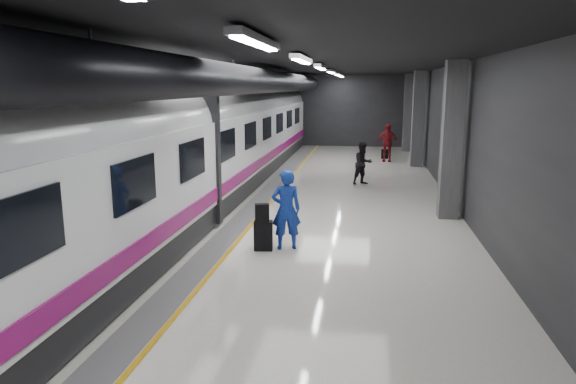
{
  "coord_description": "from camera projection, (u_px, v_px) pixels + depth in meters",
  "views": [
    {
      "loc": [
        2.12,
        -13.17,
        3.78
      ],
      "look_at": [
        0.37,
        -1.61,
        1.36
      ],
      "focal_mm": 32.0,
      "sensor_mm": 36.0,
      "label": 1
    }
  ],
  "objects": [
    {
      "name": "traveler_far_b",
      "position": [
        387.0,
        143.0,
        26.12
      ],
      "size": [
        1.18,
        0.59,
        1.93
      ],
      "primitive_type": "imported",
      "rotation": [
        0.0,
        0.0,
        -0.11
      ],
      "color": "maroon",
      "rests_on": "ground"
    },
    {
      "name": "train",
      "position": [
        165.0,
        151.0,
        13.89
      ],
      "size": [
        3.05,
        38.0,
        4.05
      ],
      "color": "black",
      "rests_on": "ground"
    },
    {
      "name": "suitcase_main",
      "position": [
        263.0,
        235.0,
        12.01
      ],
      "size": [
        0.46,
        0.32,
        0.7
      ],
      "primitive_type": "cube",
      "rotation": [
        0.0,
        0.0,
        0.12
      ],
      "color": "black",
      "rests_on": "ground"
    },
    {
      "name": "ground",
      "position": [
        284.0,
        229.0,
        13.83
      ],
      "size": [
        40.0,
        40.0,
        0.0
      ],
      "primitive_type": "plane",
      "color": "silver",
      "rests_on": "ground"
    },
    {
      "name": "suitcase_far",
      "position": [
        385.0,
        154.0,
        27.31
      ],
      "size": [
        0.38,
        0.28,
        0.5
      ],
      "primitive_type": "cube",
      "rotation": [
        0.0,
        0.0,
        0.2
      ],
      "color": "black",
      "rests_on": "ground"
    },
    {
      "name": "traveler_main",
      "position": [
        286.0,
        209.0,
        12.0
      ],
      "size": [
        0.79,
        0.63,
        1.9
      ],
      "primitive_type": "imported",
      "rotation": [
        0.0,
        0.0,
        3.42
      ],
      "color": "blue",
      "rests_on": "ground"
    },
    {
      "name": "shoulder_bag",
      "position": [
        262.0,
        213.0,
        11.86
      ],
      "size": [
        0.35,
        0.25,
        0.42
      ],
      "primitive_type": "cube",
      "rotation": [
        0.0,
        0.0,
        0.3
      ],
      "color": "black",
      "rests_on": "suitcase_main"
    },
    {
      "name": "traveler_far_a",
      "position": [
        363.0,
        163.0,
        20.02
      ],
      "size": [
        1.01,
        0.96,
        1.65
      ],
      "primitive_type": "imported",
      "rotation": [
        0.0,
        0.0,
        0.59
      ],
      "color": "black",
      "rests_on": "ground"
    },
    {
      "name": "platform_hall",
      "position": [
        279.0,
        95.0,
        14.08
      ],
      "size": [
        10.02,
        40.02,
        4.51
      ],
      "color": "black",
      "rests_on": "ground"
    }
  ]
}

